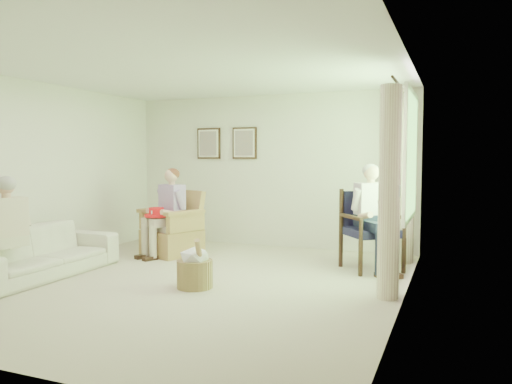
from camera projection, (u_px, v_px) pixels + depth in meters
floor at (191, 282)px, 6.14m from camera, size 5.50×5.50×0.00m
back_wall at (269, 171)px, 8.59m from camera, size 5.00×0.04×2.60m
left_wall at (34, 174)px, 6.98m from camera, size 0.04×5.50×2.60m
right_wall at (404, 180)px, 5.12m from camera, size 0.04×5.50×2.60m
ceiling at (189, 68)px, 5.96m from camera, size 5.00×5.50×0.02m
window at (411, 153)px, 6.22m from camera, size 0.13×2.50×1.63m
curtain_left at (389, 193)px, 5.39m from camera, size 0.34×0.34×2.30m
curtain_right at (406, 184)px, 7.21m from camera, size 0.34×0.34×2.30m
framed_print_left at (209, 144)px, 8.95m from camera, size 0.45×0.05×0.55m
framed_print_right at (244, 143)px, 8.69m from camera, size 0.45×0.05×0.55m
wicker_armchair at (173, 234)px, 7.88m from camera, size 0.79×0.78×1.01m
wood_armchair at (373, 227)px, 6.85m from camera, size 0.69×0.65×1.06m
sofa at (38, 252)px, 6.38m from camera, size 2.18×0.85×0.64m
person_wicker at (168, 206)px, 7.72m from camera, size 0.40×0.63×1.33m
person_dark at (371, 209)px, 6.67m from camera, size 0.40×0.62×1.42m
person_sofa at (2, 225)px, 5.86m from camera, size 0.42×0.63×1.29m
red_hat at (156, 213)px, 7.59m from camera, size 0.36×0.36×0.14m
hatbox at (195, 267)px, 5.85m from camera, size 0.46×0.46×0.62m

